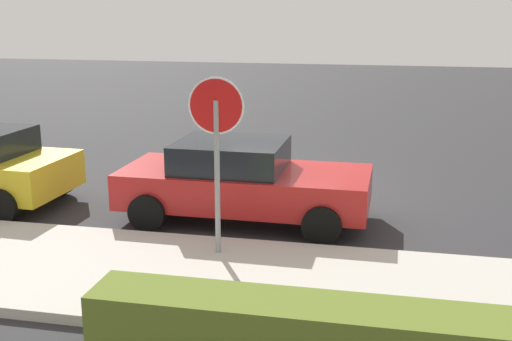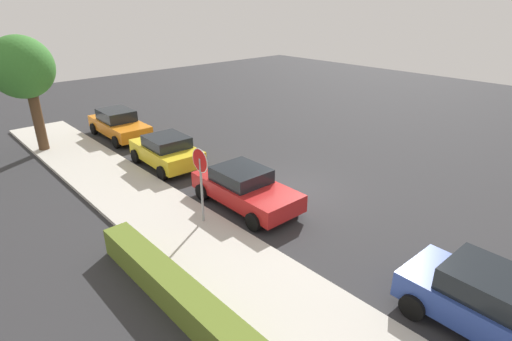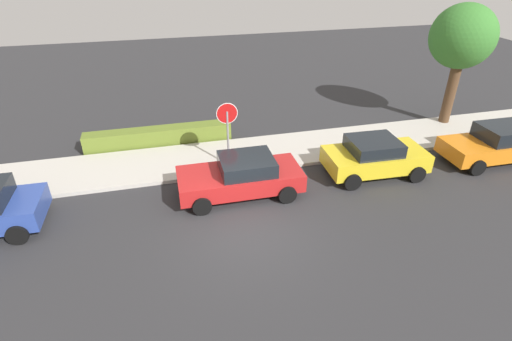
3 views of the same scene
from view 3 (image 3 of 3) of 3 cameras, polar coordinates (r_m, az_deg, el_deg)
The scene contains 8 objects.
ground_plane at distance 12.70m, azimuth -1.21°, elevation -8.51°, with size 60.00×60.00×0.00m, color #2D2D30.
sidewalk_curb at distance 16.72m, azimuth -5.06°, elevation 1.89°, with size 32.00×2.95×0.14m, color beige.
stop_sign at distance 15.21m, azimuth -4.10°, elevation 6.62°, with size 0.82×0.08×2.74m.
parked_car_red at distance 14.05m, azimuth -2.10°, elevation -0.79°, with size 4.35×2.11×1.42m.
parked_car_yellow at distance 15.94m, azimuth 16.58°, elevation 1.95°, with size 3.88×2.20×1.46m.
parked_car_orange at distance 19.03m, azimuth 31.34°, elevation 3.32°, with size 4.49×2.05×1.51m.
street_tree_near_corner at distance 21.17m, azimuth 27.39°, elevation 16.44°, with size 2.89×2.89×5.62m.
front_yard_hedge at distance 18.18m, azimuth -13.66°, elevation 4.70°, with size 6.33×0.73×0.82m.
Camera 3 is at (-2.20, -9.71, 7.88)m, focal length 28.00 mm.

